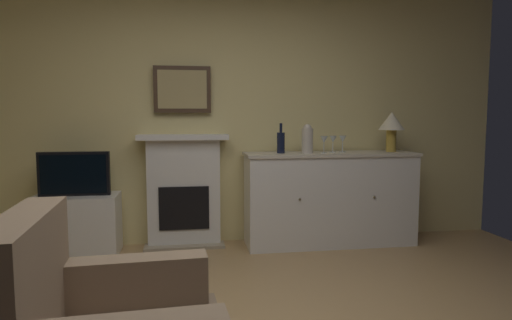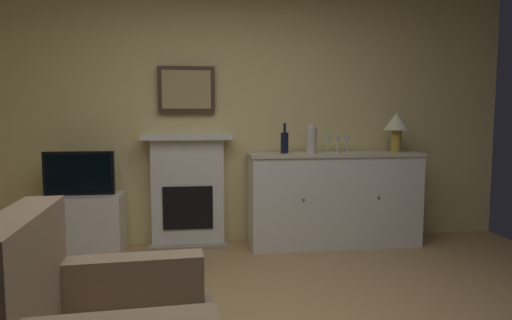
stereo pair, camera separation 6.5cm
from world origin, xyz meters
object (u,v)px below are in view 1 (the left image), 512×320
(wine_glass_right, at_px, (343,140))
(wine_glass_left, at_px, (324,141))
(tv_set, at_px, (74,174))
(vase_decorative, at_px, (307,139))
(sideboard_cabinet, at_px, (330,198))
(fireplace_unit, at_px, (184,191))
(wine_bottle, at_px, (281,142))
(table_lamp, at_px, (392,124))
(wine_glass_center, at_px, (333,140))
(tv_cabinet, at_px, (77,225))
(framed_picture, at_px, (182,89))

(wine_glass_right, bearing_deg, wine_glass_left, -158.21)
(tv_set, bearing_deg, vase_decorative, -1.11)
(sideboard_cabinet, distance_m, wine_glass_right, 0.60)
(fireplace_unit, relative_size, tv_set, 1.77)
(wine_bottle, distance_m, wine_glass_left, 0.42)
(vase_decorative, xyz_separation_m, tv_set, (-2.16, 0.04, -0.30))
(table_lamp, bearing_deg, wine_glass_center, 179.28)
(wine_glass_center, relative_size, tv_cabinet, 0.22)
(tv_set, bearing_deg, wine_glass_left, -1.01)
(sideboard_cabinet, bearing_deg, wine_glass_center, 16.02)
(wine_glass_left, xyz_separation_m, vase_decorative, (-0.17, -0.00, 0.02))
(wine_glass_left, bearing_deg, tv_set, 178.99)
(sideboard_cabinet, bearing_deg, framed_picture, 171.17)
(wine_glass_center, xyz_separation_m, tv_set, (-2.43, -0.02, -0.28))
(tv_set, bearing_deg, wine_bottle, 0.29)
(framed_picture, relative_size, tv_cabinet, 0.73)
(sideboard_cabinet, bearing_deg, tv_cabinet, 179.64)
(wine_bottle, relative_size, vase_decorative, 1.03)
(vase_decorative, xyz_separation_m, tv_cabinet, (-2.16, 0.06, -0.78))
(wine_glass_left, relative_size, wine_glass_right, 1.00)
(wine_glass_center, xyz_separation_m, wine_glass_right, (0.11, 0.03, 0.00))
(sideboard_cabinet, distance_m, wine_bottle, 0.75)
(wine_glass_center, height_order, vase_decorative, vase_decorative)
(fireplace_unit, relative_size, wine_glass_center, 6.67)
(wine_glass_right, xyz_separation_m, tv_set, (-2.54, -0.05, -0.28))
(fireplace_unit, distance_m, wine_bottle, 1.06)
(fireplace_unit, xyz_separation_m, wine_glass_right, (1.57, -0.14, 0.49))
(wine_glass_left, relative_size, vase_decorative, 0.59)
(tv_cabinet, bearing_deg, framed_picture, 12.01)
(framed_picture, bearing_deg, tv_cabinet, -167.99)
(framed_picture, relative_size, sideboard_cabinet, 0.32)
(wine_bottle, distance_m, wine_glass_center, 0.53)
(fireplace_unit, distance_m, sideboard_cabinet, 1.45)
(wine_bottle, height_order, vase_decorative, wine_bottle)
(table_lamp, height_order, tv_cabinet, table_lamp)
(fireplace_unit, distance_m, wine_glass_right, 1.65)
(tv_cabinet, bearing_deg, tv_set, -90.00)
(wine_glass_left, bearing_deg, wine_glass_center, 27.36)
(wine_bottle, height_order, wine_glass_center, wine_bottle)
(vase_decorative, distance_m, tv_set, 2.18)
(tv_set, bearing_deg, wine_glass_right, 1.06)
(fireplace_unit, height_order, wine_glass_right, fireplace_unit)
(wine_glass_right, relative_size, tv_set, 0.27)
(wine_bottle, bearing_deg, wine_glass_left, -6.96)
(framed_picture, xyz_separation_m, wine_glass_center, (1.46, -0.21, -0.49))
(sideboard_cabinet, height_order, tv_cabinet, sideboard_cabinet)
(framed_picture, xyz_separation_m, wine_bottle, (0.93, -0.22, -0.51))
(framed_picture, distance_m, wine_glass_left, 1.46)
(wine_glass_center, bearing_deg, tv_set, -179.63)
(framed_picture, height_order, wine_glass_right, framed_picture)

